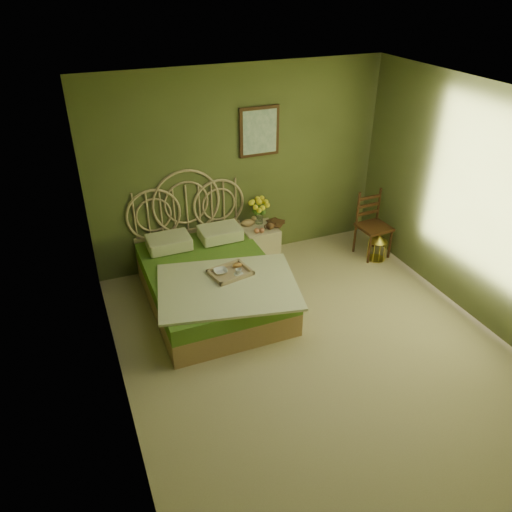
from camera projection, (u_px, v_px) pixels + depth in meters
name	position (u px, v px, depth m)	size (l,w,h in m)	color
floor	(315.00, 349.00, 5.40)	(4.50, 4.50, 0.00)	tan
ceiling	(334.00, 105.00, 4.08)	(4.50, 4.50, 0.00)	silver
wall_back	(240.00, 167.00, 6.54)	(4.00, 4.00, 0.00)	#5B6435
wall_left	(109.00, 288.00, 4.09)	(4.50, 4.50, 0.00)	#5B6435
wall_right	(486.00, 210.00, 5.39)	(4.50, 4.50, 0.00)	#5B6435
wall_art	(259.00, 132.00, 6.37)	(0.54, 0.04, 0.64)	#311C0D
bed	(211.00, 280.00, 6.03)	(1.74, 2.20, 1.36)	tan
nightstand	(259.00, 238.00, 6.87)	(0.47, 0.47, 0.94)	#C2B49E
chair	(372.00, 220.00, 6.96)	(0.43, 0.43, 0.92)	#311C0D
birdcage	(377.00, 247.00, 6.96)	(0.25, 0.25, 0.38)	gold
book_lower	(271.00, 224.00, 6.84)	(0.17, 0.23, 0.02)	#381E0F
book_upper	(271.00, 222.00, 6.83)	(0.18, 0.24, 0.02)	#472819
cereal_bowl	(221.00, 271.00, 5.74)	(0.16, 0.16, 0.04)	white
coffee_cup	(239.00, 272.00, 5.70)	(0.07, 0.07, 0.07)	white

